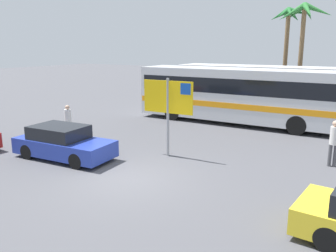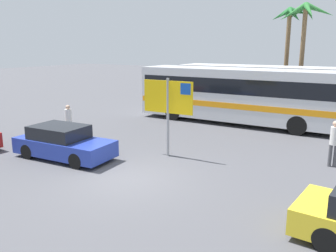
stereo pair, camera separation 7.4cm
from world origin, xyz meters
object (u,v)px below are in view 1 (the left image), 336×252
at_px(bus_front_coach, 237,93).
at_px(car_blue, 63,143).
at_px(ferry_sign, 169,100).
at_px(bus_rear_coach, 266,88).
at_px(pedestrian_by_bus, 68,119).
at_px(pedestrian_near_sign, 334,140).

relative_size(bus_front_coach, car_blue, 2.80).
height_order(bus_front_coach, car_blue, bus_front_coach).
xyz_separation_m(bus_front_coach, ferry_sign, (-0.10, -7.58, 0.54)).
distance_m(bus_rear_coach, car_blue, 14.16).
bearing_deg(pedestrian_by_bus, car_blue, 172.75).
bearing_deg(pedestrian_near_sign, ferry_sign, 95.41).
bearing_deg(ferry_sign, car_blue, -146.63).
height_order(ferry_sign, pedestrian_near_sign, ferry_sign).
height_order(bus_front_coach, pedestrian_by_bus, bus_front_coach).
distance_m(ferry_sign, car_blue, 4.59).
relative_size(ferry_sign, pedestrian_by_bus, 1.97).
bearing_deg(car_blue, pedestrian_near_sign, 22.02).
bearing_deg(car_blue, bus_rear_coach, 68.73).
distance_m(ferry_sign, pedestrian_by_bus, 5.97).
xyz_separation_m(bus_rear_coach, pedestrian_by_bus, (-6.61, -10.96, -0.83)).
height_order(bus_rear_coach, pedestrian_by_bus, bus_rear_coach).
distance_m(bus_rear_coach, pedestrian_by_bus, 12.83).
relative_size(bus_rear_coach, ferry_sign, 3.67).
distance_m(pedestrian_by_bus, pedestrian_near_sign, 11.90).
xyz_separation_m(bus_front_coach, car_blue, (-3.60, -10.02, -1.15)).
bearing_deg(bus_rear_coach, bus_front_coach, -101.62).
bearing_deg(pedestrian_near_sign, bus_front_coach, 32.70).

